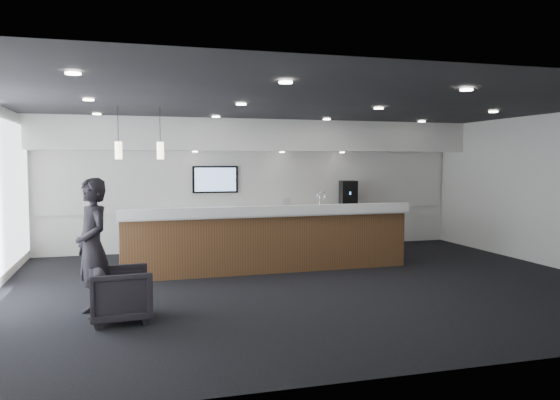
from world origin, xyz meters
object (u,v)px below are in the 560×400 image
object	(u,v)px
service_counter	(268,240)
lounge_guest	(92,247)
coffee_machine	(348,194)
armchair	(121,294)

from	to	relation	value
service_counter	lounge_guest	bearing A→B (deg)	-143.56
service_counter	coffee_machine	xyz separation A→B (m)	(2.62, 2.31, 0.70)
service_counter	coffee_machine	size ratio (longest dim) A/B	8.44
coffee_machine	lounge_guest	distance (m)	7.31
armchair	lounge_guest	xyz separation A→B (m)	(-0.36, 0.37, 0.57)
armchair	service_counter	bearing A→B (deg)	-48.05
service_counter	armchair	distance (m)	3.79
lounge_guest	coffee_machine	bearing A→B (deg)	107.32
service_counter	coffee_machine	distance (m)	3.56
coffee_machine	service_counter	bearing A→B (deg)	-130.02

